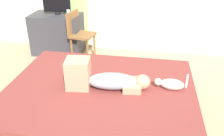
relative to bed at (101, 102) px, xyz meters
The scene contains 8 objects.
ground_plane 0.28m from the bed, 76.37° to the right, with size 16.00×16.00×0.00m, color tan.
bed is the anchor object (origin of this frame).
person_lying 0.33m from the bed, ahead, with size 0.94×0.35×0.34m.
cat 0.83m from the bed, ahead, with size 0.36×0.13×0.21m.
desk 2.16m from the bed, 123.97° to the left, with size 0.90×0.56×0.74m.
tv_monitor 2.24m from the bed, 123.01° to the left, with size 0.48×0.10×0.35m.
cup 2.12m from the bed, 118.14° to the left, with size 0.07×0.07×0.10m, color white.
chair_by_desk 1.75m from the bed, 114.77° to the left, with size 0.44×0.44×0.86m.
Camera 1 is at (0.48, -2.11, 1.90)m, focal length 38.88 mm.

